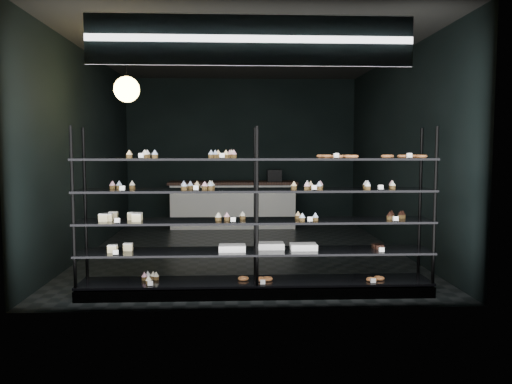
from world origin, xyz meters
TOP-DOWN VIEW (x-y plane):
  - room at (0.00, 0.00)m, footprint 5.01×6.01m
  - display_shelf at (0.06, -2.45)m, footprint 4.00×0.50m
  - signage at (0.00, -2.93)m, footprint 3.30×0.05m
  - pendant_lamp at (-1.58, -1.30)m, footprint 0.34×0.34m
  - service_counter at (-0.18, 2.50)m, footprint 2.70×0.65m

SIDE VIEW (x-z plane):
  - service_counter at x=-0.18m, z-range -0.11..1.12m
  - display_shelf at x=0.06m, z-range -0.33..1.58m
  - room at x=0.00m, z-range 0.00..3.20m
  - pendant_lamp at x=-1.58m, z-range 2.00..2.90m
  - signage at x=0.00m, z-range 2.50..3.00m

